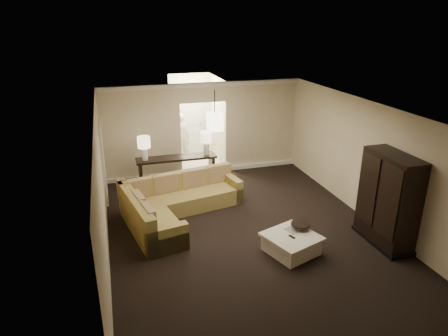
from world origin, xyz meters
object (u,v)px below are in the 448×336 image
object	(u,v)px
console_table	(177,169)
armoire	(388,202)
sectional_sofa	(174,204)
coffee_table	(291,243)
drink_table	(300,229)
person	(181,134)

from	to	relation	value
console_table	armoire	bearing A→B (deg)	-49.04
sectional_sofa	coffee_table	size ratio (longest dim) A/B	2.51
coffee_table	drink_table	bearing A→B (deg)	36.28
coffee_table	console_table	xyz separation A→B (m)	(-1.63, 4.13, 0.32)
console_table	person	size ratio (longest dim) A/B	1.27
armoire	person	bearing A→B (deg)	115.72
console_table	armoire	distance (m)	5.70
drink_table	person	bearing A→B (deg)	102.73
coffee_table	armoire	size ratio (longest dim) A/B	0.62
drink_table	person	distance (m)	6.28
coffee_table	armoire	bearing A→B (deg)	-5.40
sectional_sofa	console_table	distance (m)	1.96
sectional_sofa	person	xyz separation A→B (m)	(0.97, 4.11, 0.53)
console_table	armoire	xyz separation A→B (m)	(3.69, -4.32, 0.44)
armoire	person	xyz separation A→B (m)	(-3.14, 6.52, -0.07)
coffee_table	console_table	bearing A→B (deg)	111.50
sectional_sofa	drink_table	bearing A→B (deg)	-51.22
coffee_table	drink_table	world-z (taller)	drink_table
coffee_table	person	distance (m)	6.45
sectional_sofa	armoire	distance (m)	4.81
coffee_table	person	size ratio (longest dim) A/B	0.70
console_table	person	distance (m)	2.30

